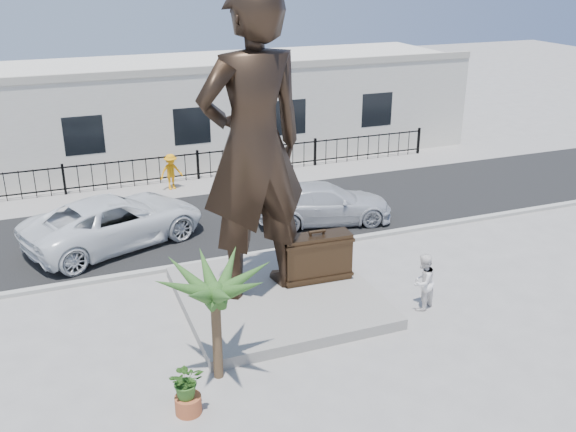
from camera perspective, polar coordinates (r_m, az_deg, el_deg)
name	(u,v)px	position (r m, az deg, el deg)	size (l,w,h in m)	color
ground	(316,324)	(17.00, 2.46, -9.57)	(100.00, 100.00, 0.00)	#9E9991
street	(230,217)	(23.78, -5.21, -0.13)	(40.00, 7.00, 0.01)	black
curb	(260,254)	(20.68, -2.50, -3.37)	(40.00, 0.25, 0.12)	#A5A399
far_sidewalk	(203,185)	(27.42, -7.55, 2.79)	(40.00, 2.50, 0.02)	#9E9991
plinth	(278,296)	(17.97, -0.92, -7.15)	(5.20, 5.20, 0.30)	gray
fence	(198,166)	(27.98, -8.01, 4.42)	(22.00, 0.10, 1.20)	black
building	(175,110)	(31.55, -9.99, 9.30)	(28.00, 7.00, 4.40)	silver
statue	(253,147)	(16.55, -3.14, 6.12)	(2.98, 1.96, 8.17)	black
suitcase	(317,257)	(18.28, 2.56, -3.68)	(1.96, 0.62, 1.38)	#342416
tourist	(423,282)	(17.70, 11.90, -5.76)	(0.78, 0.60, 1.60)	white
car_white	(115,221)	(21.93, -15.11, -0.42)	(2.75, 5.96, 1.65)	white
car_silver	(324,203)	(23.09, 3.24, 1.14)	(1.98, 4.88, 1.42)	silver
worker	(171,172)	(26.82, -10.35, 3.90)	(0.97, 0.56, 1.50)	#FFA00D
palm_tree	(219,376)	(15.19, -6.17, -13.97)	(1.80, 1.80, 3.20)	#2D551F
planter	(188,404)	(14.13, -8.85, -16.22)	(0.56, 0.56, 0.40)	#AB522D
shrub	(187,381)	(13.78, -9.00, -14.25)	(0.72, 0.62, 0.80)	#336220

